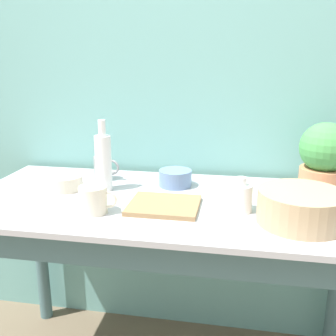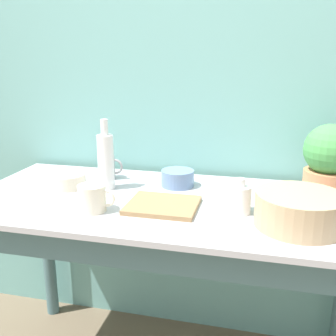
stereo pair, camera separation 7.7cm
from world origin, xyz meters
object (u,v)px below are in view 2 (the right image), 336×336
Objects in this scene: potted_plant at (329,159)px; mug_cream at (93,198)px; mug_grey at (107,167)px; tray_board at (162,205)px; bowl_small_blue at (178,178)px; bottle_tall at (106,160)px; bowl_wash_large at (300,210)px; bowl_small_cream at (68,181)px; bottle_short at (239,199)px.

mug_cream is (-0.78, -0.36, -0.09)m from potted_plant.
potted_plant is 0.88m from mug_grey.
tray_board is (0.31, -0.27, -0.04)m from mug_grey.
potted_plant reaches higher than mug_grey.
potted_plant is at bearing 3.08° from bowl_small_blue.
bottle_tall is at bearing -69.05° from mug_grey.
bowl_wash_large is 0.82m from mug_grey.
bowl_small_blue is 0.95× the size of bowl_small_cream.
bowl_wash_large is (-0.12, -0.32, -0.09)m from potted_plant.
bottle_short reaches higher than tray_board.
mug_cream is at bearing -177.05° from bowl_wash_large.
bowl_small_blue is at bearing -5.07° from mug_grey.
tray_board is (-0.26, -0.01, -0.04)m from bottle_short.
mug_grey reaches higher than bowl_small_cream.
mug_grey is 0.41m from tray_board.
bowl_small_cream is (-0.11, -0.15, -0.02)m from mug_grey.
mug_cream is at bearing -158.33° from tray_board.
bowl_wash_large is 1.13× the size of tray_board.
mug_grey is (-0.57, 0.25, 0.00)m from bottle_short.
potted_plant is at bearing 8.66° from bowl_small_cream.
bowl_small_blue is at bearing 19.63° from bottle_tall.
bowl_small_cream is 0.57× the size of tray_board.
potted_plant is 2.09× the size of mug_cream.
bottle_short is at bearing 11.87° from mug_cream.
bottle_short is 0.50× the size of tray_board.
bowl_small_blue is (-0.56, -0.03, -0.10)m from potted_plant.
bowl_wash_large reaches higher than mug_cream.
bottle_tall is 2.01× the size of bowl_small_cream.
bottle_tall is 0.15m from mug_grey.
bottle_short is 0.34m from bowl_small_blue.
mug_grey is 0.79× the size of bowl_small_cream.
bottle_tall is 0.32m from tray_board.
bottle_short reaches higher than bowl_small_blue.
potted_plant reaches higher than mug_cream.
bottle_short reaches higher than mug_cream.
bottle_short is (0.52, -0.13, -0.06)m from bottle_tall.
bottle_tall reaches higher than bowl_small_cream.
bottle_short is at bearing -41.71° from bowl_small_blue.
bottle_short is 0.87× the size of bowl_small_cream.
tray_board is (-0.00, -0.24, -0.02)m from bowl_small_blue.
bottle_tall reaches higher than tray_board.
bowl_small_cream is at bearing 163.74° from tray_board.
bottle_short is 0.62m from mug_grey.
bottle_tall is 2.10× the size of bowl_small_blue.
tray_board is at bearing -154.35° from potted_plant.
mug_grey is (-0.87, -0.00, -0.09)m from potted_plant.
bowl_wash_large is at bearing -11.45° from bowl_small_cream.
mug_cream is at bearing -79.09° from bottle_tall.
bowl_wash_large is 2.06× the size of bowl_small_blue.
mug_cream is 0.98× the size of bowl_small_blue.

